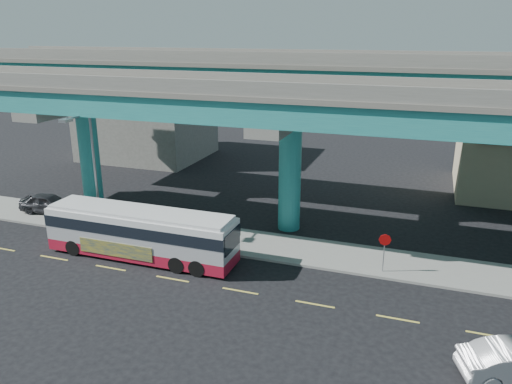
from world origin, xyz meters
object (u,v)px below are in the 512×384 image
(transit_bus, at_px, (141,232))
(parked_car, at_px, (49,203))
(street_lamp, at_px, (88,157))
(stop_sign, at_px, (385,245))

(transit_bus, distance_m, parked_car, 11.28)
(transit_bus, relative_size, street_lamp, 1.45)
(transit_bus, bearing_deg, street_lamp, 158.51)
(stop_sign, bearing_deg, transit_bus, -157.24)
(street_lamp, distance_m, stop_sign, 18.92)
(transit_bus, bearing_deg, parked_car, 158.42)
(street_lamp, height_order, stop_sign, street_lamp)
(parked_car, bearing_deg, stop_sign, -101.12)
(stop_sign, bearing_deg, parked_car, -171.48)
(transit_bus, height_order, street_lamp, street_lamp)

